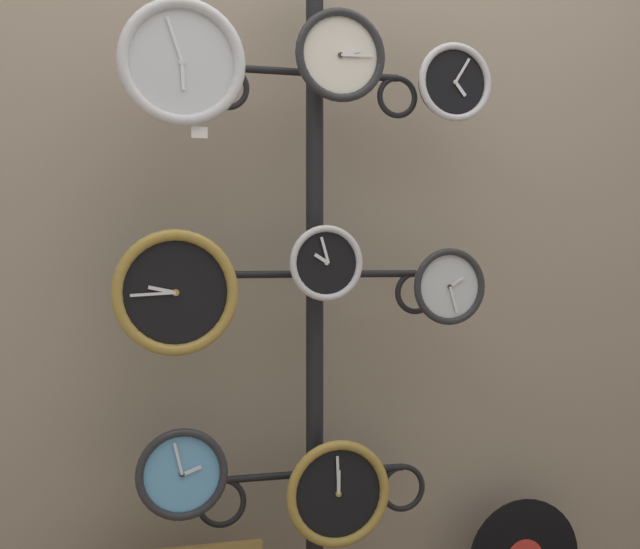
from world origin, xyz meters
name	(u,v)px	position (x,y,z in m)	size (l,w,h in m)	color
shop_wall	(299,157)	(0.00, 0.57, 1.40)	(4.40, 0.04, 2.80)	gray
display_stand	(315,393)	(0.00, 0.41, 0.74)	(0.71, 0.37, 1.91)	black
clock_top_left	(182,62)	(-0.37, 0.29, 1.59)	(0.32, 0.04, 0.32)	silver
clock_top_center	(340,56)	(0.04, 0.32, 1.64)	(0.25, 0.04, 0.25)	silver
clock_top_right	(454,82)	(0.37, 0.32, 1.59)	(0.21, 0.04, 0.21)	black
clock_middle_left	(175,293)	(-0.39, 0.31, 1.03)	(0.31, 0.04, 0.31)	black
clock_middle_center	(327,263)	(0.00, 0.31, 1.10)	(0.20, 0.04, 0.20)	black
clock_middle_right	(449,286)	(0.36, 0.33, 1.03)	(0.21, 0.04, 0.21)	silver
clock_bottom_left	(182,474)	(-0.37, 0.31, 0.57)	(0.23, 0.04, 0.23)	#60A8DB
clock_bottom_center	(338,493)	(0.03, 0.30, 0.50)	(0.28, 0.04, 0.28)	black
price_tag_upper	(199,132)	(-0.33, 0.29, 1.42)	(0.04, 0.00, 0.03)	white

